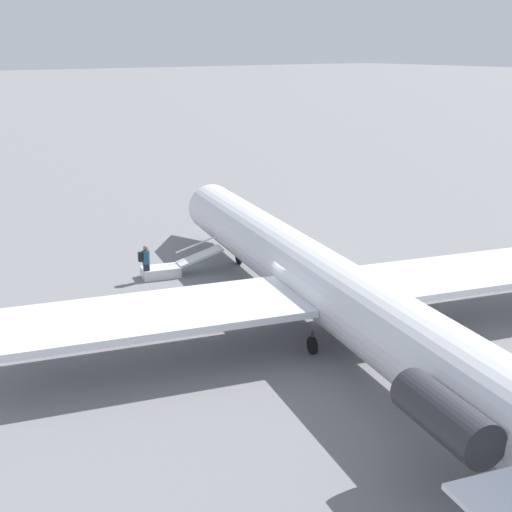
# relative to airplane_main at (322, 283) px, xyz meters

# --- Properties ---
(ground_plane) EXTENTS (600.00, 600.00, 0.00)m
(ground_plane) POSITION_rel_airplane_main_xyz_m (0.94, -0.27, -2.04)
(ground_plane) COLOR slate
(airplane_main) EXTENTS (32.56, 25.35, 6.84)m
(airplane_main) POSITION_rel_airplane_main_xyz_m (0.00, 0.00, 0.00)
(airplane_main) COLOR silver
(airplane_main) RESTS_ON ground
(boarding_stairs) EXTENTS (2.05, 4.14, 1.70)m
(boarding_stairs) POSITION_rel_airplane_main_xyz_m (9.74, 1.25, -1.67)
(boarding_stairs) COLOR silver
(boarding_stairs) RESTS_ON ground
(passenger) EXTENTS (0.41, 0.56, 1.74)m
(passenger) POSITION_rel_airplane_main_xyz_m (9.77, 2.49, -1.04)
(passenger) COLOR #23232D
(passenger) RESTS_ON ground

